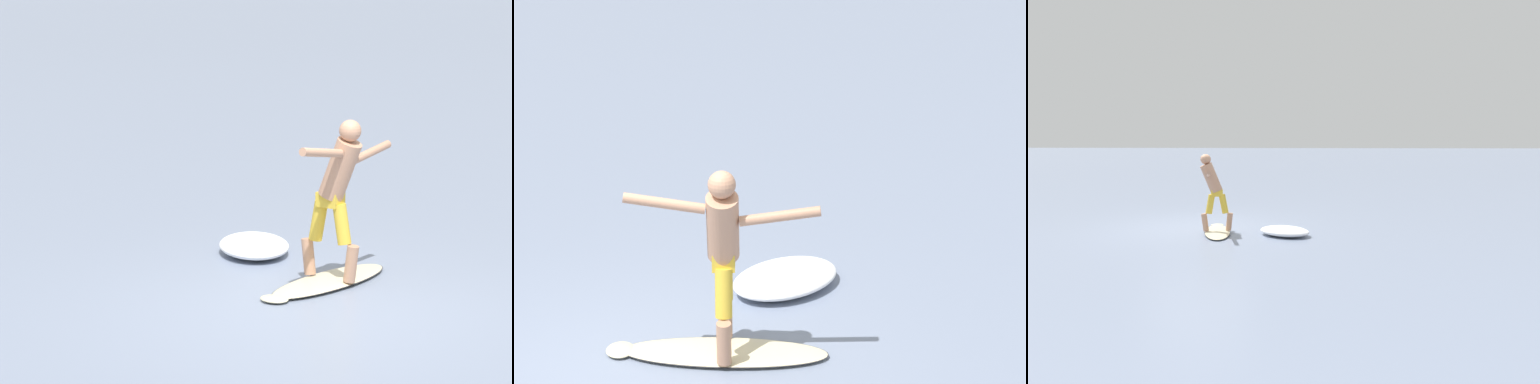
{
  "view_description": "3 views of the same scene",
  "coord_description": "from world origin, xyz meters",
  "views": [
    {
      "loc": [
        -7.91,
        -8.99,
        3.55
      ],
      "look_at": [
        0.53,
        1.75,
        0.88
      ],
      "focal_mm": 85.0,
      "sensor_mm": 36.0,
      "label": 1
    },
    {
      "loc": [
        3.49,
        -8.7,
        5.09
      ],
      "look_at": [
        0.74,
        2.1,
        1.06
      ],
      "focal_mm": 85.0,
      "sensor_mm": 36.0,
      "label": 2
    },
    {
      "loc": [
        11.98,
        2.89,
        2.2
      ],
      "look_at": [
        0.89,
        2.21,
        1.0
      ],
      "focal_mm": 35.0,
      "sensor_mm": 36.0,
      "label": 3
    }
  ],
  "objects": [
    {
      "name": "surfer",
      "position": [
        0.72,
        0.55,
        1.12
      ],
      "size": [
        1.64,
        0.83,
        1.78
      ],
      "color": "tan",
      "rests_on": "surfboard"
    },
    {
      "name": "wave_foam_at_tail",
      "position": [
        0.87,
        2.22,
        0.11
      ],
      "size": [
        1.36,
        1.48,
        0.21
      ],
      "color": "white",
      "rests_on": "ground"
    },
    {
      "name": "ground_plane",
      "position": [
        0.0,
        0.0,
        0.0
      ],
      "size": [
        200.0,
        200.0,
        0.0
      ],
      "primitive_type": "plane",
      "color": "gray"
    },
    {
      "name": "surfboard",
      "position": [
        0.66,
        0.64,
        0.03
      ],
      "size": [
        2.07,
        0.95,
        0.2
      ],
      "color": "beige",
      "rests_on": "ground"
    }
  ]
}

